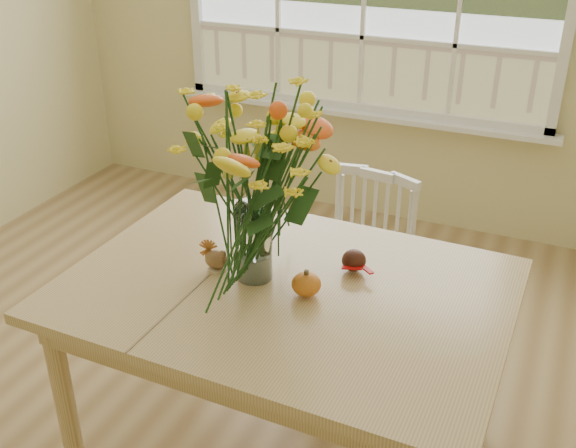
% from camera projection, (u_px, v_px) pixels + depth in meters
% --- Properties ---
extents(floor, '(4.00, 4.50, 0.01)m').
position_uv_depth(floor, '(177.00, 433.00, 2.73)').
color(floor, '#967448').
rests_on(floor, ground).
extents(wall_back, '(4.00, 0.02, 2.70)m').
position_uv_depth(wall_back, '(366.00, 1.00, 3.93)').
color(wall_back, beige).
rests_on(wall_back, floor).
extents(dining_table, '(1.48, 1.07, 0.78)m').
position_uv_depth(dining_table, '(286.00, 308.00, 2.29)').
color(dining_table, tan).
rests_on(dining_table, floor).
extents(windsor_chair, '(0.45, 0.43, 0.86)m').
position_uv_depth(windsor_chair, '(364.00, 260.00, 2.98)').
color(windsor_chair, white).
rests_on(windsor_chair, floor).
extents(flower_vase, '(0.57, 0.57, 0.67)m').
position_uv_depth(flower_vase, '(252.00, 167.00, 2.11)').
color(flower_vase, white).
rests_on(flower_vase, dining_table).
extents(pumpkin, '(0.10, 0.10, 0.08)m').
position_uv_depth(pumpkin, '(306.00, 285.00, 2.18)').
color(pumpkin, '#D75B19').
rests_on(pumpkin, dining_table).
extents(turkey_figurine, '(0.10, 0.08, 0.10)m').
position_uv_depth(turkey_figurine, '(217.00, 259.00, 2.32)').
color(turkey_figurine, '#CCB78C').
rests_on(turkey_figurine, dining_table).
extents(dark_gourd, '(0.13, 0.09, 0.08)m').
position_uv_depth(dark_gourd, '(354.00, 261.00, 2.32)').
color(dark_gourd, '#38160F').
rests_on(dark_gourd, dining_table).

